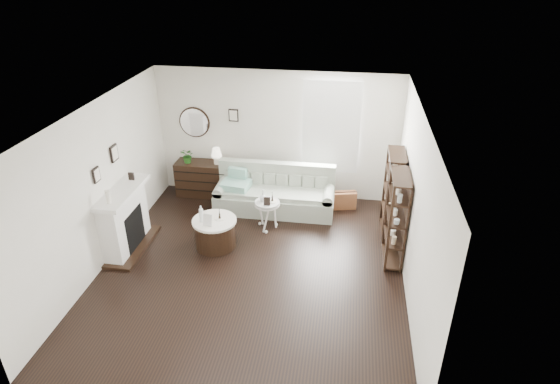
% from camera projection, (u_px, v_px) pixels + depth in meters
% --- Properties ---
extents(room, '(5.50, 5.50, 5.50)m').
position_uv_depth(room, '(313.00, 127.00, 9.40)').
color(room, black).
rests_on(room, ground).
extents(fireplace, '(0.50, 1.40, 1.84)m').
position_uv_depth(fireplace, '(125.00, 221.00, 8.20)').
color(fireplace, white).
rests_on(fireplace, ground).
extents(shelf_unit_far, '(0.30, 0.80, 1.60)m').
position_uv_depth(shelf_unit_far, '(393.00, 194.00, 8.55)').
color(shelf_unit_far, black).
rests_on(shelf_unit_far, ground).
extents(shelf_unit_near, '(0.30, 0.80, 1.60)m').
position_uv_depth(shelf_unit_near, '(396.00, 219.00, 7.76)').
color(shelf_unit_near, black).
rests_on(shelf_unit_near, ground).
extents(sofa, '(2.40, 0.83, 0.93)m').
position_uv_depth(sofa, '(275.00, 195.00, 9.54)').
color(sofa, '#9EA896').
rests_on(sofa, ground).
extents(quilt, '(0.61, 0.53, 0.14)m').
position_uv_depth(quilt, '(236.00, 185.00, 9.43)').
color(quilt, '#2A9A6C').
rests_on(quilt, sofa).
extents(suitcase, '(0.58, 0.31, 0.37)m').
position_uv_depth(suitcase, '(343.00, 200.00, 9.62)').
color(suitcase, brown).
rests_on(suitcase, ground).
extents(dresser, '(1.13, 0.49, 0.75)m').
position_uv_depth(dresser, '(203.00, 179.00, 10.07)').
color(dresser, black).
rests_on(dresser, ground).
extents(table_lamp, '(0.24, 0.24, 0.35)m').
position_uv_depth(table_lamp, '(217.00, 156.00, 9.77)').
color(table_lamp, white).
rests_on(table_lamp, dresser).
extents(potted_plant, '(0.37, 0.35, 0.32)m').
position_uv_depth(potted_plant, '(188.00, 156.00, 9.82)').
color(potted_plant, '#1E5217').
rests_on(potted_plant, dresser).
extents(drum_table, '(0.78, 0.78, 0.54)m').
position_uv_depth(drum_table, '(215.00, 233.00, 8.36)').
color(drum_table, black).
rests_on(drum_table, ground).
extents(pedestal_table, '(0.48, 0.48, 0.58)m').
position_uv_depth(pedestal_table, '(267.00, 204.00, 8.76)').
color(pedestal_table, white).
rests_on(pedestal_table, ground).
extents(eiffel_drum, '(0.13, 0.13, 0.18)m').
position_uv_depth(eiffel_drum, '(220.00, 214.00, 8.23)').
color(eiffel_drum, black).
rests_on(eiffel_drum, drum_table).
extents(bottle_drum, '(0.07, 0.07, 0.31)m').
position_uv_depth(bottle_drum, '(201.00, 214.00, 8.11)').
color(bottle_drum, silver).
rests_on(bottle_drum, drum_table).
extents(card_frame_drum, '(0.17, 0.08, 0.22)m').
position_uv_depth(card_frame_drum, '(208.00, 220.00, 8.02)').
color(card_frame_drum, silver).
rests_on(card_frame_drum, drum_table).
extents(eiffel_ped, '(0.12, 0.12, 0.17)m').
position_uv_depth(eiffel_ped, '(272.00, 197.00, 8.72)').
color(eiffel_ped, black).
rests_on(eiffel_ped, pedestal_table).
extents(flask_ped, '(0.13, 0.13, 0.24)m').
position_uv_depth(flask_ped, '(263.00, 195.00, 8.71)').
color(flask_ped, silver).
rests_on(flask_ped, pedestal_table).
extents(card_frame_ped, '(0.12, 0.06, 0.16)m').
position_uv_depth(card_frame_ped, '(267.00, 201.00, 8.59)').
color(card_frame_ped, black).
rests_on(card_frame_ped, pedestal_table).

